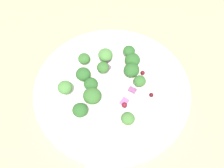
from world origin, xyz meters
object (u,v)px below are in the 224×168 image
Objects in this scene: broccoli_floret_1 at (105,55)px; broccoli_floret_2 at (129,51)px; plate at (112,90)px; broccoli_floret_0 at (92,96)px.

broccoli_floret_1 is 4.16cm from broccoli_floret_2.
broccoli_floret_1 is 1.20× the size of broccoli_floret_2.
plate is 8.99× the size of broccoli_floret_0.
broccoli_floret_0 is 1.15× the size of broccoli_floret_1.
broccoli_floret_0 reaches higher than broccoli_floret_2.
broccoli_floret_1 is (6.25, 5.32, -0.16)cm from broccoli_floret_0.
broccoli_floret_0 is at bearing -159.17° from broccoli_floret_2.
broccoli_floret_0 is at bearing -139.58° from broccoli_floret_1.
broccoli_floret_2 is at bearing 29.40° from plate.
broccoli_floret_1 reaches higher than plate.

